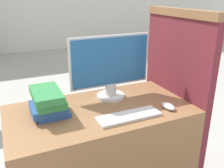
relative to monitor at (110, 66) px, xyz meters
The scene contains 6 objects.
desk 0.61m from the monitor, 133.70° to the right, with size 1.10×0.60×0.73m.
carrel_divider 0.54m from the monitor, 13.32° to the right, with size 0.07×0.65×1.29m.
monitor is the anchor object (origin of this frame).
keyboard 0.37m from the monitor, 94.46° to the right, with size 0.37×0.12×0.02m.
mouse 0.44m from the monitor, 50.71° to the right, with size 0.06×0.11×0.03m.
book_stack 0.45m from the monitor, 169.37° to the right, with size 0.21×0.27×0.15m.
Camera 1 is at (-0.50, -0.97, 1.40)m, focal length 40.00 mm.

